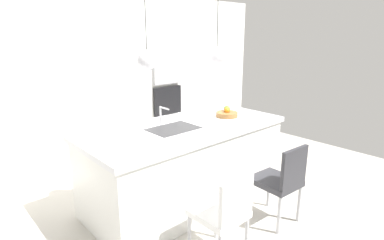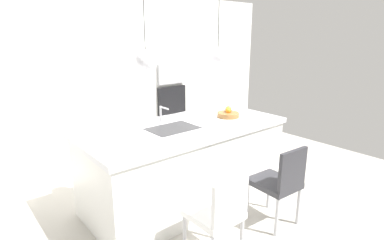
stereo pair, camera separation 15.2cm
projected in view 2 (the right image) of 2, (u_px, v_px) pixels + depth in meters
name	position (u px, v px, depth m)	size (l,w,h in m)	color
floor	(186.00, 199.00, 3.90)	(6.60, 6.60, 0.00)	#BCB7AD
back_wall	(119.00, 81.00, 4.79)	(6.00, 0.10, 2.60)	white
kitchen_island	(186.00, 163.00, 3.78)	(2.45, 1.10, 0.96)	white
sink_basin	(173.00, 129.00, 3.54)	(0.56, 0.40, 0.02)	#2D2D30
faucet	(162.00, 113.00, 3.66)	(0.02, 0.17, 0.22)	silver
fruit_bowl	(228.00, 113.00, 4.03)	(0.28, 0.28, 0.13)	#9E6B38
microwave	(171.00, 74.00, 5.30)	(0.54, 0.08, 0.34)	#9E9EA3
oven	(172.00, 102.00, 5.43)	(0.56, 0.08, 0.56)	black
chair_near	(218.00, 212.00, 2.73)	(0.43, 0.45, 0.85)	white
chair_middle	(279.00, 181.00, 3.27)	(0.44, 0.49, 0.90)	#333338
pendant_light_left	(146.00, 60.00, 3.13)	(0.21, 0.21, 0.81)	silver
pendant_light_right	(218.00, 56.00, 3.75)	(0.21, 0.21, 0.81)	silver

